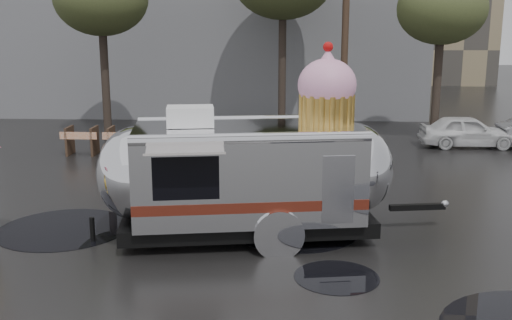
{
  "coord_description": "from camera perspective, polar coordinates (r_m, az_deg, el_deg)",
  "views": [
    {
      "loc": [
        0.06,
        -10.51,
        4.52
      ],
      "look_at": [
        -0.51,
        1.88,
        1.7
      ],
      "focal_mm": 42.0,
      "sensor_mm": 36.0,
      "label": 1
    }
  ],
  "objects": [
    {
      "name": "ground",
      "position": [
        11.44,
        2.14,
        -10.49
      ],
      "size": [
        120.0,
        120.0,
        0.0
      ],
      "primitive_type": "plane",
      "color": "black",
      "rests_on": "ground"
    },
    {
      "name": "puddles",
      "position": [
        12.25,
        1.75,
        -8.84
      ],
      "size": [
        12.03,
        10.32,
        0.01
      ],
      "color": "black",
      "rests_on": "ground"
    },
    {
      "name": "utility_pole",
      "position": [
        24.64,
        8.52,
        12.88
      ],
      "size": [
        1.6,
        0.28,
        9.0
      ],
      "color": "#473323",
      "rests_on": "ground"
    },
    {
      "name": "tree_right",
      "position": [
        24.26,
        17.28,
        13.49
      ],
      "size": [
        3.36,
        3.36,
        6.42
      ],
      "color": "#382D26",
      "rests_on": "ground"
    },
    {
      "name": "barricade_row",
      "position": [
        21.61,
        -12.48,
        1.82
      ],
      "size": [
        4.3,
        0.8,
        1.0
      ],
      "color": "#473323",
      "rests_on": "ground"
    },
    {
      "name": "airstream_trailer",
      "position": [
        12.79,
        -0.45,
        -0.9
      ],
      "size": [
        7.84,
        3.72,
        4.26
      ],
      "rotation": [
        0.0,
        0.0,
        0.15
      ],
      "color": "silver",
      "rests_on": "ground"
    }
  ]
}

